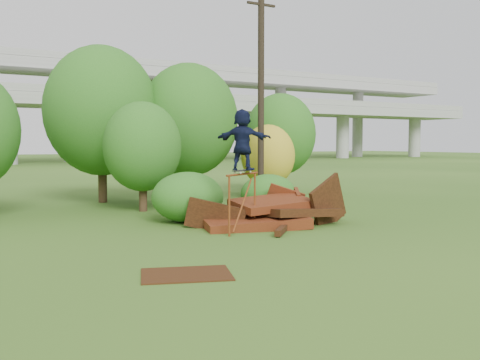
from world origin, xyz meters
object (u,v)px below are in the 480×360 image
skater (243,140)px  utility_pole (261,95)px  scrap_pile (272,214)px  flat_plate (186,274)px

skater → utility_pole: 7.94m
skater → scrap_pile: bearing=-109.5°
scrap_pile → skater: bearing=-157.3°
flat_plate → utility_pole: size_ratio=0.19×
skater → utility_pole: size_ratio=0.19×
scrap_pile → flat_plate: 6.86m
scrap_pile → flat_plate: bearing=-138.7°
flat_plate → utility_pole: 13.85m
scrap_pile → flat_plate: size_ratio=3.12×
skater → flat_plate: bearing=94.7°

